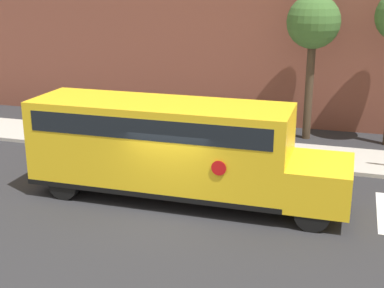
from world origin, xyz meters
TOP-DOWN VIEW (x-y plane):
  - ground_plane at (0.00, 0.00)m, footprint 60.00×60.00m
  - sidewalk_strip at (0.00, 6.50)m, footprint 44.00×3.00m
  - building_backdrop at (0.00, 13.00)m, footprint 32.00×4.00m
  - school_bus at (-0.32, 1.17)m, footprint 10.07×2.57m
  - tree_far_sidewalk at (3.19, 9.38)m, footprint 2.26×2.26m

SIDE VIEW (x-z plane):
  - ground_plane at x=0.00m, z-range 0.00..0.00m
  - sidewalk_strip at x=0.00m, z-range 0.00..0.15m
  - school_bus at x=-0.32m, z-range 0.22..3.38m
  - building_backdrop at x=0.00m, z-range 0.00..9.68m
  - tree_far_sidewalk at x=3.19m, z-range 1.85..8.09m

